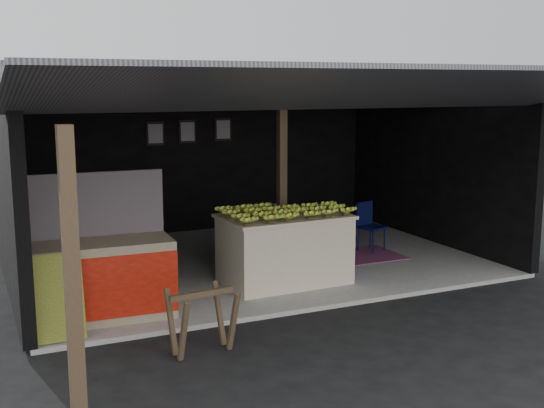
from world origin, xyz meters
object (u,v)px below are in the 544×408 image
white_crate (259,237)px  sawhorse (202,314)px  plastic_chair (368,222)px  banana_table (284,249)px  neighbor_stall (101,276)px  water_barrel (341,259)px

white_crate → sawhorse: bearing=-117.5°
sawhorse → plastic_chair: 4.86m
sawhorse → plastic_chair: (3.89, 2.91, 0.11)m
plastic_chair → banana_table: bearing=-169.2°
neighbor_stall → sawhorse: neighbor_stall is taller
white_crate → water_barrel: bearing=-41.7°
water_barrel → banana_table: bearing=-179.5°
sawhorse → banana_table: bearing=39.1°
white_crate → water_barrel: 1.32m
white_crate → banana_table: bearing=-85.9°
white_crate → plastic_chair: (2.03, 0.13, 0.03)m
sawhorse → plastic_chair: plastic_chair is taller
white_crate → water_barrel: size_ratio=1.88×
neighbor_stall → water_barrel: neighbor_stall is taller
white_crate → sawhorse: (-1.86, -2.78, -0.08)m
water_barrel → plastic_chair: (1.16, 1.09, 0.24)m
banana_table → sawhorse: (-1.82, -1.81, -0.11)m
water_barrel → sawhorse: bearing=-146.3°
white_crate → neighbor_stall: neighbor_stall is taller
neighbor_stall → water_barrel: (3.49, 0.41, -0.27)m
neighbor_stall → plastic_chair: (4.66, 1.50, -0.03)m
water_barrel → plastic_chair: size_ratio=0.59×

